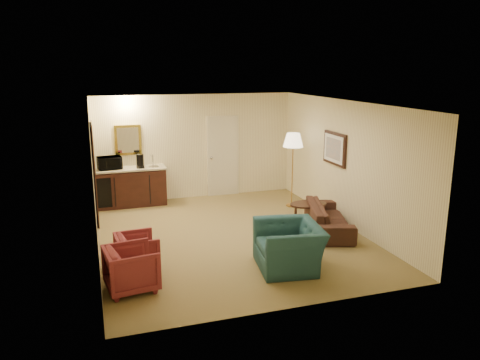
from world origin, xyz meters
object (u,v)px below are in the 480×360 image
object	(u,v)px
wetbar_cabinet	(131,187)
teal_armchair	(289,239)
waste_bin	(160,197)
microwave	(109,162)
floor_lamp	(292,170)
rose_chair_far	(131,266)
coffee_table	(308,214)
rose_chair_near	(137,250)
coffee_maker	(140,161)
sofa	(329,213)

from	to	relation	value
wetbar_cabinet	teal_armchair	xyz separation A→B (m)	(2.15, -4.45, 0.04)
waste_bin	microwave	distance (m)	1.47
teal_armchair	floor_lamp	world-z (taller)	floor_lamp
rose_chair_far	coffee_table	world-z (taller)	rose_chair_far
floor_lamp	waste_bin	world-z (taller)	floor_lamp
teal_armchair	waste_bin	world-z (taller)	teal_armchair
rose_chair_near	floor_lamp	xyz separation A→B (m)	(3.89, 2.52, 0.55)
teal_armchair	rose_chair_near	distance (m)	2.51
rose_chair_near	coffee_maker	xyz separation A→B (m)	(0.48, 3.69, 0.75)
rose_chair_near	teal_armchair	bearing A→B (deg)	-111.19
coffee_table	coffee_maker	xyz separation A→B (m)	(-3.19, 2.49, 0.85)
wetbar_cabinet	waste_bin	xyz separation A→B (m)	(0.65, -0.07, -0.30)
wetbar_cabinet	rose_chair_near	size ratio (longest dim) A/B	2.46
rose_chair_far	coffee_table	xyz separation A→B (m)	(3.82, 1.91, -0.14)
rose_chair_near	microwave	distance (m)	3.85
teal_armchair	coffee_maker	world-z (taller)	coffee_maker
teal_armchair	floor_lamp	bearing A→B (deg)	163.11
wetbar_cabinet	floor_lamp	bearing A→B (deg)	-18.64
rose_chair_far	coffee_maker	xyz separation A→B (m)	(0.63, 4.41, 0.71)
sofa	microwave	world-z (taller)	microwave
teal_armchair	waste_bin	bearing A→B (deg)	-153.25
rose_chair_far	coffee_maker	size ratio (longest dim) A/B	2.28
waste_bin	rose_chair_far	bearing A→B (deg)	-103.46
teal_armchair	waste_bin	size ratio (longest dim) A/B	3.58
microwave	rose_chair_far	bearing A→B (deg)	-97.82
sofa	rose_chair_far	bearing A→B (deg)	127.31
teal_armchair	microwave	bearing A→B (deg)	-141.75
waste_bin	coffee_maker	world-z (taller)	coffee_maker
rose_chair_far	coffee_table	bearing A→B (deg)	-71.34
rose_chair_near	coffee_table	bearing A→B (deg)	-76.89
rose_chair_near	rose_chair_far	xyz separation A→B (m)	(-0.15, -0.72, 0.04)
coffee_maker	coffee_table	bearing A→B (deg)	-24.38
teal_armchair	coffee_table	world-z (taller)	teal_armchair
teal_armchair	rose_chair_far	size ratio (longest dim) A/B	1.54
wetbar_cabinet	teal_armchair	distance (m)	4.94
rose_chair_near	floor_lamp	distance (m)	4.67
rose_chair_near	microwave	size ratio (longest dim) A/B	1.25
sofa	floor_lamp	xyz separation A→B (m)	(-0.01, 1.82, 0.52)
wetbar_cabinet	coffee_maker	size ratio (longest dim) A/B	5.03
rose_chair_near	waste_bin	bearing A→B (deg)	-18.64
sofa	waste_bin	xyz separation A→B (m)	(-2.99, 2.97, -0.21)
rose_chair_far	teal_armchair	bearing A→B (deg)	-97.47
rose_chair_far	floor_lamp	distance (m)	5.21
coffee_maker	waste_bin	bearing A→B (deg)	12.56
coffee_maker	rose_chair_far	bearing A→B (deg)	-84.54
wetbar_cabinet	waste_bin	size ratio (longest dim) A/B	5.13
floor_lamp	rose_chair_near	bearing A→B (deg)	-147.01
coffee_maker	microwave	bearing A→B (deg)	-172.76
floor_lamp	wetbar_cabinet	bearing A→B (deg)	161.36
rose_chair_near	coffee_maker	distance (m)	3.79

